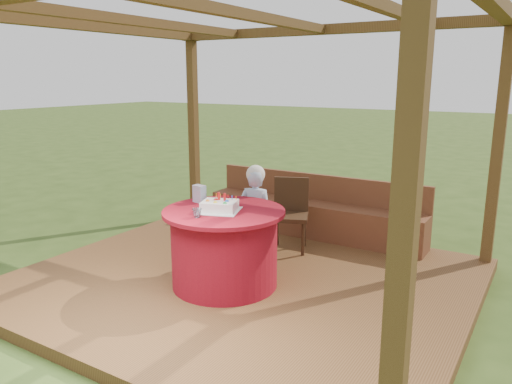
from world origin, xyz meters
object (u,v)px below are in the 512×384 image
(chair, at_px, (291,210))
(table, at_px, (224,247))
(drinking_glass, at_px, (197,213))
(bench, at_px, (313,216))
(birthday_cake, at_px, (220,206))
(gift_bag, at_px, (199,194))
(elderly_woman, at_px, (256,213))

(chair, bearing_deg, table, -91.82)
(chair, xyz_separation_m, drinking_glass, (-0.10, -1.70, 0.35))
(bench, bearing_deg, birthday_cake, -91.87)
(table, relative_size, chair, 1.39)
(table, bearing_deg, chair, 88.18)
(bench, height_order, birthday_cake, birthday_cake)
(gift_bag, bearing_deg, elderly_woman, 71.61)
(elderly_woman, relative_size, drinking_glass, 12.37)
(drinking_glass, bearing_deg, bench, 87.19)
(bench, distance_m, birthday_cake, 2.13)
(table, bearing_deg, gift_bag, 162.70)
(table, xyz_separation_m, drinking_glass, (-0.06, -0.35, 0.43))
(bench, bearing_deg, chair, -91.11)
(elderly_woman, distance_m, drinking_glass, 1.10)
(birthday_cake, xyz_separation_m, drinking_glass, (-0.05, -0.30, -0.01))
(bench, distance_m, gift_bag, 2.02)
(elderly_woman, bearing_deg, table, -84.26)
(chair, distance_m, gift_bag, 1.36)
(birthday_cake, height_order, drinking_glass, birthday_cake)
(gift_bag, bearing_deg, table, -6.93)
(birthday_cake, bearing_deg, bench, 88.13)
(chair, xyz_separation_m, birthday_cake, (-0.05, -1.41, 0.36))
(elderly_woman, xyz_separation_m, drinking_glass, (0.01, -1.07, 0.26))
(bench, bearing_deg, table, -91.59)
(birthday_cake, distance_m, drinking_glass, 0.30)
(bench, relative_size, drinking_glass, 32.81)
(birthday_cake, distance_m, gift_bag, 0.43)
(drinking_glass, bearing_deg, gift_bag, 125.53)
(gift_bag, relative_size, drinking_glass, 1.99)
(gift_bag, bearing_deg, drinking_glass, -44.10)
(table, height_order, birthday_cake, birthday_cake)
(table, bearing_deg, bench, 88.41)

